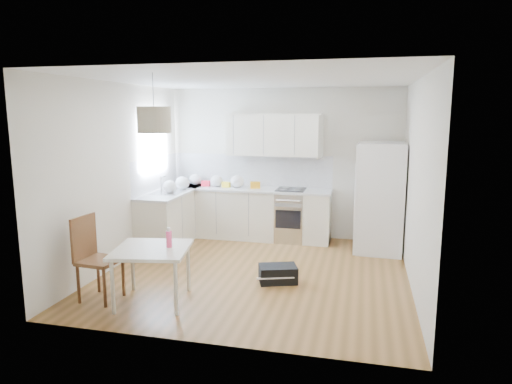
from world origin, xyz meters
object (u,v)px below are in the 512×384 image
dining_table (152,254)px  dining_chair (100,259)px  gym_bag (278,274)px  refrigerator (381,197)px

dining_table → dining_chair: 0.66m
dining_table → gym_bag: (1.34, 0.99, -0.49)m
dining_table → dining_chair: dining_chair is taller
dining_table → dining_chair: (-0.65, -0.08, -0.09)m
dining_chair → refrigerator: bearing=45.9°
dining_table → gym_bag: dining_table is taller
refrigerator → dining_table: refrigerator is taller
refrigerator → gym_bag: refrigerator is taller
dining_chair → gym_bag: 2.30m
refrigerator → gym_bag: 2.42m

